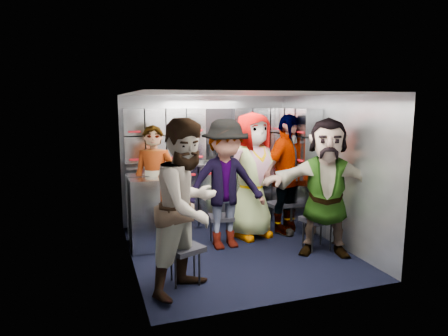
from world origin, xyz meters
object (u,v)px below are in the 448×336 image
object	(u,v)px
attendant_arc_e	(326,187)
jump_seat_mid_right	(280,206)
jump_seat_near_right	(317,221)
attendant_arc_c	(252,176)
attendant_arc_d	(286,174)
attendant_arc_a	(188,207)
jump_seat_center	(247,206)
jump_seat_mid_left	(221,219)
attendant_arc_b	(225,184)
jump_seat_near_left	(185,251)
attendant_standing	(155,185)

from	to	relation	value
attendant_arc_e	jump_seat_mid_right	bearing A→B (deg)	121.58
jump_seat_near_right	attendant_arc_e	size ratio (longest dim) A/B	0.26
attendant_arc_c	jump_seat_mid_right	bearing A→B (deg)	4.97
jump_seat_near_right	attendant_arc_d	distance (m)	0.94
attendant_arc_a	jump_seat_center	bearing A→B (deg)	11.18
jump_seat_mid_left	attendant_arc_b	distance (m)	0.56
jump_seat_near_left	jump_seat_mid_right	bearing A→B (deg)	36.97
jump_seat_center	jump_seat_near_right	bearing A→B (deg)	-56.02
attendant_standing	attendant_arc_c	distance (m)	1.42
attendant_arc_d	attendant_standing	bearing A→B (deg)	144.35
jump_seat_near_left	attendant_arc_e	distance (m)	2.04
jump_seat_mid_left	attendant_standing	distance (m)	1.06
jump_seat_near_left	attendant_arc_c	size ratio (longest dim) A/B	0.25
jump_seat_near_right	attendant_arc_b	xyz separation A→B (m)	(-1.17, 0.47, 0.49)
attendant_arc_a	jump_seat_near_right	bearing A→B (deg)	-21.38
jump_seat_near_right	attendant_standing	world-z (taller)	attendant_standing
attendant_arc_a	jump_seat_near_left	bearing A→B (deg)	50.88
jump_seat_center	attendant_arc_c	distance (m)	0.54
jump_seat_center	jump_seat_near_right	size ratio (longest dim) A/B	1.01
attendant_arc_a	attendant_arc_e	bearing A→B (deg)	-26.29
attendant_arc_c	attendant_arc_e	bearing A→B (deg)	-69.67
jump_seat_mid_left	attendant_standing	size ratio (longest dim) A/B	0.24
jump_seat_mid_left	jump_seat_mid_right	bearing A→B (deg)	16.08
jump_seat_mid_left	jump_seat_center	xyz separation A→B (m)	(0.52, 0.30, 0.07)
attendant_standing	attendant_arc_e	size ratio (longest dim) A/B	0.93
attendant_arc_a	attendant_arc_b	bearing A→B (deg)	15.19
jump_seat_mid_right	attendant_arc_a	distance (m)	2.51
jump_seat_center	attendant_standing	xyz separation A→B (m)	(-1.41, 0.01, 0.42)
jump_seat_near_right	attendant_arc_c	world-z (taller)	attendant_arc_c
attendant_arc_d	jump_seat_mid_right	bearing A→B (deg)	59.67
jump_seat_near_left	attendant_arc_a	xyz separation A→B (m)	(0.00, -0.18, 0.54)
attendant_standing	jump_seat_center	bearing A→B (deg)	21.73
jump_seat_near_right	attendant_standing	bearing A→B (deg)	154.81
jump_seat_mid_left	attendant_standing	bearing A→B (deg)	160.38
attendant_arc_c	attendant_arc_d	distance (m)	0.56
attendant_standing	attendant_arc_a	xyz separation A→B (m)	(0.10, -1.59, 0.08)
attendant_standing	attendant_arc_d	distance (m)	1.98
jump_seat_near_left	attendant_standing	distance (m)	1.49
jump_seat_near_right	attendant_arc_b	distance (m)	1.35
jump_seat_center	jump_seat_mid_right	distance (m)	0.56
jump_seat_mid_right	jump_seat_near_right	bearing A→B (deg)	-84.97
attendant_arc_b	attendant_arc_e	xyz separation A→B (m)	(1.17, -0.65, 0.01)
attendant_standing	attendant_arc_e	world-z (taller)	attendant_arc_e
attendant_arc_b	jump_seat_mid_left	bearing A→B (deg)	88.23
attendant_standing	attendant_arc_a	world-z (taller)	attendant_arc_a
jump_seat_near_right	attendant_arc_c	distance (m)	1.14
jump_seat_near_left	jump_seat_mid_left	size ratio (longest dim) A/B	1.15
attendant_arc_b	attendant_arc_c	distance (m)	0.61
attendant_arc_a	attendant_arc_d	xyz separation A→B (m)	(1.87, 1.41, -0.01)
jump_seat_center	attendant_arc_d	xyz separation A→B (m)	(0.56, -0.17, 0.49)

